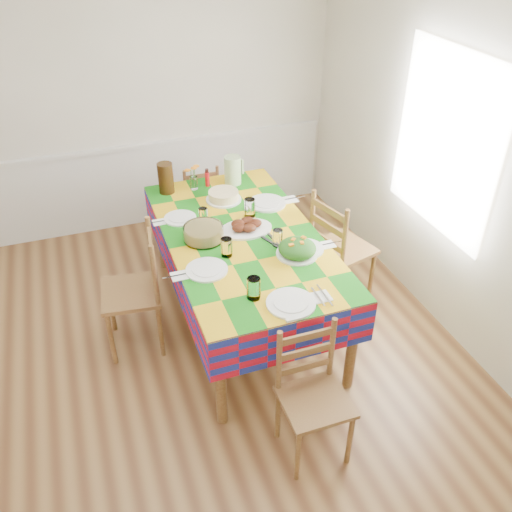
{
  "coord_description": "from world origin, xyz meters",
  "views": [
    {
      "loc": [
        -0.43,
        -2.87,
        3.12
      ],
      "look_at": [
        0.71,
        0.33,
        0.78
      ],
      "focal_mm": 38.0,
      "sensor_mm": 36.0,
      "label": 1
    }
  ],
  "objects_px": {
    "green_pitcher": "(233,170)",
    "tea_pitcher": "(166,178)",
    "chair_far": "(200,202)",
    "chair_left": "(137,291)",
    "meat_platter": "(246,227)",
    "chair_near": "(312,396)",
    "dining_table": "(242,245)",
    "chair_right": "(339,250)"
  },
  "relations": [
    {
      "from": "green_pitcher",
      "to": "chair_right",
      "type": "height_order",
      "value": "green_pitcher"
    },
    {
      "from": "meat_platter",
      "to": "green_pitcher",
      "type": "distance_m",
      "value": 0.84
    },
    {
      "from": "chair_left",
      "to": "dining_table",
      "type": "bearing_deg",
      "value": 97.17
    },
    {
      "from": "tea_pitcher",
      "to": "chair_left",
      "type": "xyz_separation_m",
      "value": [
        -0.46,
        -0.92,
        -0.47
      ]
    },
    {
      "from": "tea_pitcher",
      "to": "chair_far",
      "type": "bearing_deg",
      "value": 48.99
    },
    {
      "from": "chair_near",
      "to": "chair_right",
      "type": "relative_size",
      "value": 0.89
    },
    {
      "from": "meat_platter",
      "to": "tea_pitcher",
      "type": "bearing_deg",
      "value": 117.98
    },
    {
      "from": "dining_table",
      "to": "tea_pitcher",
      "type": "bearing_deg",
      "value": 113.85
    },
    {
      "from": "meat_platter",
      "to": "chair_far",
      "type": "relative_size",
      "value": 0.49
    },
    {
      "from": "green_pitcher",
      "to": "meat_platter",
      "type": "bearing_deg",
      "value": -100.64
    },
    {
      "from": "tea_pitcher",
      "to": "chair_right",
      "type": "bearing_deg",
      "value": -36.07
    },
    {
      "from": "meat_platter",
      "to": "chair_near",
      "type": "height_order",
      "value": "chair_near"
    },
    {
      "from": "dining_table",
      "to": "chair_right",
      "type": "xyz_separation_m",
      "value": [
        0.87,
        -0.01,
        -0.23
      ]
    },
    {
      "from": "meat_platter",
      "to": "chair_near",
      "type": "xyz_separation_m",
      "value": [
        -0.05,
        -1.44,
        -0.41
      ]
    },
    {
      "from": "chair_near",
      "to": "chair_left",
      "type": "relative_size",
      "value": 0.9
    },
    {
      "from": "dining_table",
      "to": "tea_pitcher",
      "type": "relative_size",
      "value": 7.92
    },
    {
      "from": "chair_near",
      "to": "chair_far",
      "type": "xyz_separation_m",
      "value": [
        -0.0,
        2.76,
        -0.04
      ]
    },
    {
      "from": "tea_pitcher",
      "to": "chair_left",
      "type": "distance_m",
      "value": 1.13
    },
    {
      "from": "chair_right",
      "to": "dining_table",
      "type": "bearing_deg",
      "value": 73.85
    },
    {
      "from": "green_pitcher",
      "to": "chair_right",
      "type": "bearing_deg",
      "value": -53.42
    },
    {
      "from": "meat_platter",
      "to": "green_pitcher",
      "type": "height_order",
      "value": "green_pitcher"
    },
    {
      "from": "chair_near",
      "to": "dining_table",
      "type": "bearing_deg",
      "value": 90.41
    },
    {
      "from": "tea_pitcher",
      "to": "chair_left",
      "type": "height_order",
      "value": "tea_pitcher"
    },
    {
      "from": "meat_platter",
      "to": "chair_right",
      "type": "distance_m",
      "value": 0.9
    },
    {
      "from": "green_pitcher",
      "to": "tea_pitcher",
      "type": "distance_m",
      "value": 0.61
    },
    {
      "from": "tea_pitcher",
      "to": "chair_left",
      "type": "bearing_deg",
      "value": -116.72
    },
    {
      "from": "dining_table",
      "to": "meat_platter",
      "type": "xyz_separation_m",
      "value": [
        0.05,
        0.06,
        0.13
      ]
    },
    {
      "from": "green_pitcher",
      "to": "tea_pitcher",
      "type": "bearing_deg",
      "value": 176.92
    },
    {
      "from": "chair_near",
      "to": "chair_far",
      "type": "bearing_deg",
      "value": 90.42
    },
    {
      "from": "tea_pitcher",
      "to": "chair_far",
      "type": "distance_m",
      "value": 0.83
    },
    {
      "from": "green_pitcher",
      "to": "chair_far",
      "type": "xyz_separation_m",
      "value": [
        -0.21,
        0.5,
        -0.55
      ]
    },
    {
      "from": "dining_table",
      "to": "green_pitcher",
      "type": "xyz_separation_m",
      "value": [
        0.21,
        0.88,
        0.23
      ]
    },
    {
      "from": "chair_right",
      "to": "green_pitcher",
      "type": "bearing_deg",
      "value": 21.27
    },
    {
      "from": "meat_platter",
      "to": "chair_far",
      "type": "height_order",
      "value": "meat_platter"
    },
    {
      "from": "dining_table",
      "to": "chair_near",
      "type": "height_order",
      "value": "chair_near"
    },
    {
      "from": "meat_platter",
      "to": "green_pitcher",
      "type": "xyz_separation_m",
      "value": [
        0.15,
        0.82,
        0.1
      ]
    },
    {
      "from": "tea_pitcher",
      "to": "dining_table",
      "type": "bearing_deg",
      "value": -66.15
    },
    {
      "from": "chair_near",
      "to": "chair_far",
      "type": "distance_m",
      "value": 2.76
    },
    {
      "from": "green_pitcher",
      "to": "chair_right",
      "type": "distance_m",
      "value": 1.21
    },
    {
      "from": "dining_table",
      "to": "chair_near",
      "type": "distance_m",
      "value": 1.41
    },
    {
      "from": "chair_right",
      "to": "meat_platter",
      "type": "bearing_deg",
      "value": 69.7
    },
    {
      "from": "green_pitcher",
      "to": "chair_near",
      "type": "xyz_separation_m",
      "value": [
        -0.2,
        -2.26,
        -0.51
      ]
    }
  ]
}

